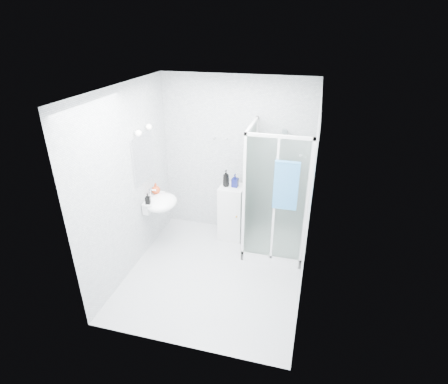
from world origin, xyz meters
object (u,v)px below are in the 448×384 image
(storage_cabinet, at_px, (232,212))
(soap_dispenser_orange, at_px, (156,188))
(shampoo_bottle_b, at_px, (235,180))
(hand_towel, at_px, (286,184))
(soap_dispenser_black, at_px, (148,199))
(shampoo_bottle_a, at_px, (226,178))
(shower_enclosure, at_px, (270,226))
(wall_basin, at_px, (160,202))

(storage_cabinet, height_order, soap_dispenser_orange, soap_dispenser_orange)
(storage_cabinet, bearing_deg, shampoo_bottle_b, 22.04)
(soap_dispenser_orange, bearing_deg, hand_towel, -6.67)
(shampoo_bottle_b, distance_m, soap_dispenser_black, 1.37)
(soap_dispenser_orange, xyz_separation_m, soap_dispenser_black, (0.03, -0.34, -0.01))
(shampoo_bottle_a, relative_size, shampoo_bottle_b, 1.29)
(shower_enclosure, xyz_separation_m, hand_towel, (0.22, -0.40, 0.91))
(shower_enclosure, relative_size, shampoo_bottle_a, 7.28)
(shampoo_bottle_a, distance_m, shampoo_bottle_b, 0.15)
(wall_basin, height_order, soap_dispenser_orange, soap_dispenser_orange)
(hand_towel, xyz_separation_m, soap_dispenser_black, (-1.97, -0.10, -0.41))
(shower_enclosure, bearing_deg, hand_towel, -61.50)
(soap_dispenser_black, bearing_deg, shampoo_bottle_a, 36.86)
(shampoo_bottle_a, relative_size, soap_dispenser_orange, 1.57)
(shampoo_bottle_a, height_order, soap_dispenser_orange, shampoo_bottle_a)
(hand_towel, bearing_deg, shampoo_bottle_b, 141.80)
(soap_dispenser_black, bearing_deg, soap_dispenser_orange, 94.68)
(shampoo_bottle_a, distance_m, soap_dispenser_orange, 1.10)
(hand_towel, height_order, shampoo_bottle_b, hand_towel)
(hand_towel, bearing_deg, storage_cabinet, 143.79)
(hand_towel, xyz_separation_m, soap_dispenser_orange, (-2.00, 0.23, -0.41))
(soap_dispenser_black, bearing_deg, shower_enclosure, 16.13)
(shampoo_bottle_b, relative_size, soap_dispenser_orange, 1.22)
(wall_basin, distance_m, storage_cabinet, 1.19)
(wall_basin, bearing_deg, shampoo_bottle_b, 28.85)
(hand_towel, distance_m, soap_dispenser_black, 2.01)
(shampoo_bottle_a, bearing_deg, hand_towel, -33.21)
(shampoo_bottle_b, bearing_deg, soap_dispenser_orange, -159.95)
(storage_cabinet, xyz_separation_m, shampoo_bottle_b, (0.04, 0.01, 0.57))
(shower_enclosure, relative_size, soap_dispenser_black, 12.62)
(hand_towel, distance_m, soap_dispenser_orange, 2.05)
(shower_enclosure, distance_m, shampoo_bottle_b, 0.89)
(shower_enclosure, relative_size, hand_towel, 2.89)
(shower_enclosure, distance_m, shampoo_bottle_a, 1.01)
(shower_enclosure, relative_size, shampoo_bottle_b, 9.39)
(shampoo_bottle_a, bearing_deg, soap_dispenser_orange, -158.33)
(wall_basin, height_order, soap_dispenser_black, soap_dispenser_black)
(wall_basin, bearing_deg, hand_towel, -2.60)
(hand_towel, distance_m, shampoo_bottle_b, 1.11)
(shower_enclosure, distance_m, soap_dispenser_orange, 1.85)
(storage_cabinet, xyz_separation_m, soap_dispenser_orange, (-1.12, -0.41, 0.49))
(storage_cabinet, distance_m, soap_dispenser_black, 1.41)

